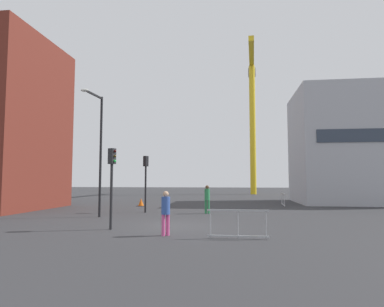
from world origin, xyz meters
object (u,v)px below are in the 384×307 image
(streetlamp_tall, at_px, (98,144))
(pedestrian_walking, at_px, (166,210))
(traffic_cone_striped, at_px, (141,202))
(construction_crane, at_px, (252,105))
(traffic_light_far, at_px, (112,174))
(traffic_light_island, at_px, (146,174))
(pedestrian_waiting, at_px, (207,197))

(streetlamp_tall, bearing_deg, pedestrian_walking, -47.32)
(streetlamp_tall, xyz_separation_m, pedestrian_walking, (5.23, -5.68, -3.30))
(traffic_cone_striped, bearing_deg, construction_crane, 66.24)
(traffic_light_far, bearing_deg, traffic_cone_striped, 100.11)
(pedestrian_walking, bearing_deg, traffic_light_far, 154.92)
(construction_crane, distance_m, traffic_light_far, 39.57)
(construction_crane, height_order, traffic_light_far, construction_crane)
(construction_crane, bearing_deg, streetlamp_tall, -108.32)
(traffic_light_island, relative_size, traffic_light_far, 1.06)
(pedestrian_walking, xyz_separation_m, pedestrian_waiting, (0.93, 8.78, 0.06))
(streetlamp_tall, bearing_deg, pedestrian_waiting, 26.74)
(construction_crane, relative_size, streetlamp_tall, 2.90)
(pedestrian_waiting, distance_m, traffic_cone_striped, 8.10)
(traffic_light_island, height_order, traffic_light_far, traffic_light_island)
(traffic_light_far, xyz_separation_m, traffic_cone_striped, (-2.31, 12.95, -2.13))
(traffic_light_island, xyz_separation_m, pedestrian_waiting, (4.16, -0.14, -1.49))
(traffic_light_island, relative_size, pedestrian_walking, 2.18)
(streetlamp_tall, relative_size, traffic_cone_striped, 11.22)
(traffic_light_island, height_order, traffic_cone_striped, traffic_light_island)
(traffic_light_island, xyz_separation_m, traffic_cone_striped, (-1.80, 5.30, -2.26))
(traffic_light_island, distance_m, pedestrian_waiting, 4.42)
(construction_crane, bearing_deg, traffic_light_far, -102.61)
(pedestrian_waiting, bearing_deg, construction_crane, 81.08)
(construction_crane, height_order, pedestrian_walking, construction_crane)
(construction_crane, height_order, streetlamp_tall, construction_crane)
(construction_crane, distance_m, traffic_light_island, 32.61)
(streetlamp_tall, distance_m, traffic_cone_striped, 9.45)
(traffic_light_far, distance_m, pedestrian_waiting, 8.46)
(pedestrian_waiting, bearing_deg, pedestrian_walking, -96.07)
(construction_crane, xyz_separation_m, pedestrian_waiting, (-4.63, -29.50, -12.65))
(streetlamp_tall, distance_m, traffic_light_island, 4.21)
(construction_crane, xyz_separation_m, traffic_light_far, (-8.28, -37.01, -11.29))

